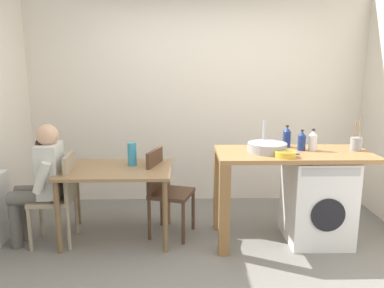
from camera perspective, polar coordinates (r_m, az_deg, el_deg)
The scene contains 17 objects.
ground_plane at distance 3.57m, azimuth 1.80°, elevation -17.59°, with size 5.46×5.46×0.00m, color slate.
wall_back at distance 4.88m, azimuth 0.82°, elevation 7.09°, with size 4.60×0.10×2.70m, color silver.
dining_table at distance 3.92m, azimuth -11.22°, elevation -4.89°, with size 1.10×0.76×0.74m.
chair_person_seat at distance 4.00m, azimuth -19.15°, elevation -7.02°, with size 0.42×0.42×0.90m.
chair_opposite at distance 3.97m, azimuth -4.09°, elevation -6.50°, with size 0.50×0.50×0.90m.
seated_person at distance 4.00m, azimuth -21.56°, elevation -4.76°, with size 0.51×0.52×1.20m.
kitchen_counter at distance 3.83m, azimuth 11.79°, elevation -3.48°, with size 1.50×0.68×0.92m.
washing_machine at distance 4.05m, azimuth 18.20°, elevation -7.86°, with size 0.60×0.61×0.86m.
sink_basin at distance 3.77m, azimuth 11.16°, elevation -0.50°, with size 0.38×0.38×0.09m, color #9EA0A5.
tap at distance 3.92m, azimuth 10.66°, elevation 1.42°, with size 0.02×0.02×0.28m, color #B2B2B7.
bottle_tall_green at distance 4.02m, azimuth 13.98°, elevation 0.99°, with size 0.08×0.08×0.23m.
bottle_squat_brown at distance 3.91m, azimuth 16.08°, elevation 0.44°, with size 0.08×0.08×0.21m.
bottle_clear_small at distance 3.93m, azimuth 17.61°, elevation 0.47°, with size 0.08×0.08×0.22m.
mixing_bowl at distance 3.61m, azimuth 13.76°, elevation -1.40°, with size 0.19×0.19×0.05m.
utensil_crock at distance 4.09m, azimuth 23.32°, elevation 0.08°, with size 0.11×0.11×0.30m.
vase at distance 3.93m, azimuth -8.94°, elevation -1.50°, with size 0.09×0.09×0.24m, color teal.
scissors at distance 3.73m, azimuth 14.65°, elevation -1.43°, with size 0.15×0.06×0.01m.
Camera 1 is at (-0.17, -3.11, 1.76)m, focal length 35.68 mm.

